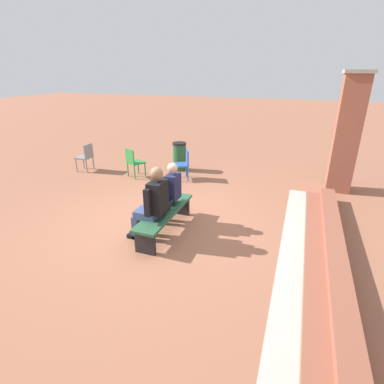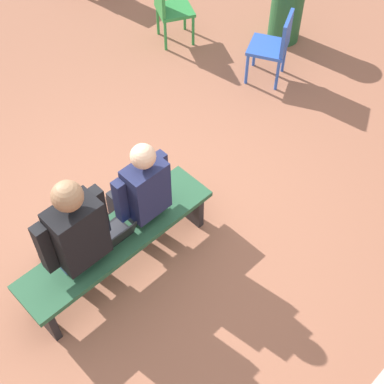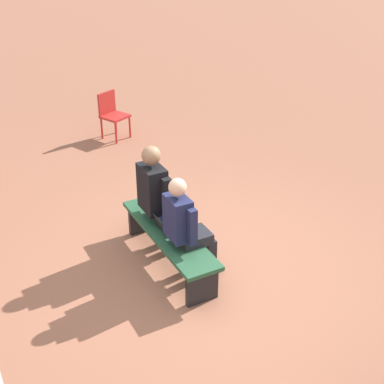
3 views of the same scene
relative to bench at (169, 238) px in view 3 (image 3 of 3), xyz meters
The scene contains 6 objects.
ground_plane 0.46m from the bench, 145.27° to the right, with size 60.00×60.00×0.00m, color #9E6047.
bench is the anchor object (origin of this frame).
person_student 0.47m from the bench, 168.63° to the right, with size 0.51×0.65×1.29m.
person_adult 0.52m from the bench, 11.81° to the right, with size 0.58×0.73×1.41m.
laptop 0.15m from the bench, 19.72° to the left, with size 0.32×0.29×0.21m.
plastic_chair_far_right 4.09m from the bench, 11.28° to the right, with size 0.56×0.56×0.84m.
Camera 3 is at (-4.52, 2.41, 3.84)m, focal length 50.00 mm.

